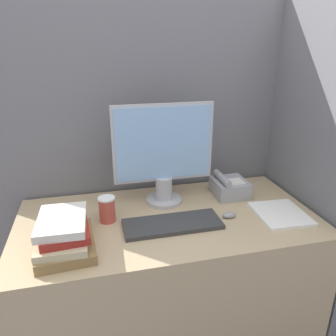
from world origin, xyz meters
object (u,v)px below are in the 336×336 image
at_px(monitor, 164,156).
at_px(desk_telephone, 229,187).
at_px(keyboard, 173,224).
at_px(coffee_cup, 107,209).
at_px(book_stack, 64,235).
at_px(mouse, 229,215).

bearing_deg(monitor, desk_telephone, -1.04).
bearing_deg(keyboard, desk_telephone, 32.58).
xyz_separation_m(coffee_cup, book_stack, (-0.18, -0.18, 0.00)).
bearing_deg(mouse, keyboard, -177.99).
bearing_deg(keyboard, coffee_cup, 157.80).
relative_size(coffee_cup, desk_telephone, 0.65).
relative_size(monitor, book_stack, 1.66).
distance_m(keyboard, book_stack, 0.48).
xyz_separation_m(keyboard, mouse, (0.28, 0.01, 0.00)).
distance_m(coffee_cup, book_stack, 0.26).
bearing_deg(mouse, book_stack, -174.34).
distance_m(keyboard, coffee_cup, 0.31).
xyz_separation_m(monitor, coffee_cup, (-0.30, -0.13, -0.19)).
relative_size(keyboard, mouse, 6.57).
bearing_deg(book_stack, keyboard, 7.80).
xyz_separation_m(monitor, desk_telephone, (0.36, -0.01, -0.20)).
distance_m(monitor, keyboard, 0.35).
relative_size(coffee_cup, book_stack, 0.39).
bearing_deg(coffee_cup, keyboard, -22.20).
height_order(monitor, mouse, monitor).
xyz_separation_m(mouse, coffee_cup, (-0.56, 0.11, 0.05)).
bearing_deg(desk_telephone, mouse, -113.26).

